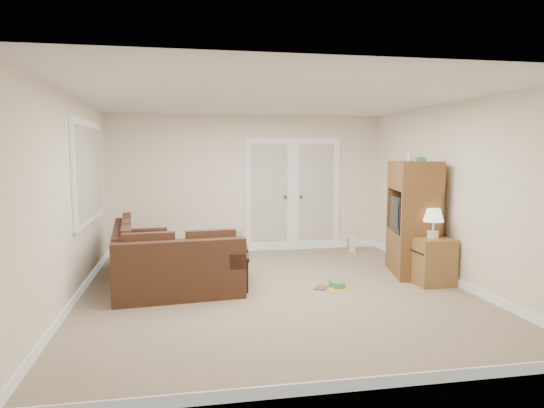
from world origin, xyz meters
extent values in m
plane|color=gray|center=(0.00, 0.00, 0.00)|extent=(5.50, 5.50, 0.00)
cube|color=silver|center=(0.00, 0.00, 2.50)|extent=(5.00, 5.50, 0.02)
cube|color=white|center=(-2.50, 0.00, 1.25)|extent=(0.02, 5.50, 2.50)
cube|color=white|center=(2.50, 0.00, 1.25)|extent=(0.02, 5.50, 2.50)
cube|color=white|center=(0.00, 2.75, 1.25)|extent=(5.00, 0.02, 2.50)
cube|color=white|center=(0.00, -2.75, 1.25)|extent=(5.00, 0.02, 2.50)
cube|color=silver|center=(0.40, 2.72, 1.02)|extent=(0.90, 0.04, 2.13)
cube|color=silver|center=(1.30, 2.72, 1.02)|extent=(0.90, 0.04, 2.13)
cube|color=silver|center=(0.40, 2.69, 1.07)|extent=(0.68, 0.02, 1.80)
cube|color=silver|center=(1.30, 2.69, 1.07)|extent=(0.68, 0.02, 1.80)
cube|color=silver|center=(-2.47, 1.00, 1.55)|extent=(0.04, 1.92, 1.42)
cube|color=silver|center=(-2.44, 1.00, 1.55)|extent=(0.02, 1.74, 1.24)
cube|color=#46291A|center=(-1.76, 1.06, 0.19)|extent=(1.00, 2.13, 0.38)
cube|color=#46291A|center=(-2.05, 1.03, 0.57)|extent=(0.42, 2.07, 0.38)
cube|color=#46291A|center=(-1.85, 1.98, 0.47)|extent=(0.82, 0.29, 0.20)
cube|color=#513120|center=(-1.69, 1.07, 0.43)|extent=(0.73, 2.01, 0.11)
cube|color=#46291A|center=(-1.26, 0.08, 0.19)|extent=(1.68, 0.96, 0.38)
cube|color=#46291A|center=(-1.23, -0.22, 0.57)|extent=(1.62, 0.37, 0.38)
cube|color=#46291A|center=(-0.56, 0.15, 0.47)|extent=(0.29, 0.82, 0.20)
cube|color=#513120|center=(-1.27, 0.15, 0.43)|extent=(1.57, 0.68, 0.11)
cube|color=black|center=(-0.56, 0.15, 0.59)|extent=(0.36, 0.74, 0.03)
cube|color=red|center=(-0.58, 0.34, 0.60)|extent=(0.30, 0.14, 0.02)
cube|color=black|center=(-0.57, 0.55, 0.43)|extent=(0.67, 1.17, 0.05)
cube|color=black|center=(-0.57, 0.55, 0.15)|extent=(0.58, 1.08, 0.03)
cylinder|color=white|center=(-0.68, 0.51, 0.54)|extent=(0.09, 0.09, 0.16)
cylinder|color=red|center=(-0.68, 0.51, 0.69)|extent=(0.01, 0.01, 0.14)
cube|color=#344AA9|center=(-0.58, 0.25, 0.50)|extent=(0.24, 0.14, 0.09)
cube|color=white|center=(-0.58, 0.45, 0.46)|extent=(0.43, 0.64, 0.00)
cube|color=brown|center=(2.20, 0.56, 0.32)|extent=(0.80, 1.16, 0.63)
cube|color=brown|center=(2.20, 0.56, 1.48)|extent=(0.80, 1.16, 0.42)
cube|color=black|center=(2.18, 0.57, 0.90)|extent=(0.64, 0.73, 0.53)
cube|color=black|center=(1.93, 0.62, 0.92)|extent=(0.13, 0.54, 0.42)
cube|color=#479C5B|center=(2.14, 0.30, 1.72)|extent=(0.17, 0.21, 0.06)
cylinder|color=white|center=(2.27, 0.87, 1.76)|extent=(0.07, 0.07, 0.13)
cube|color=olive|center=(2.20, -0.03, 0.32)|extent=(0.51, 0.51, 0.65)
cylinder|color=silver|center=(2.20, -0.03, 0.70)|extent=(0.16, 0.16, 0.10)
cylinder|color=silver|center=(2.20, -0.03, 0.82)|extent=(0.03, 0.03, 0.14)
cone|color=beige|center=(2.20, -0.03, 0.97)|extent=(0.28, 0.28, 0.18)
cube|color=white|center=(1.86, 2.26, 0.15)|extent=(0.13, 0.11, 0.30)
cube|color=gold|center=(0.82, -0.06, 0.00)|extent=(0.32, 0.28, 0.01)
cube|color=#479C5B|center=(0.85, 0.04, 0.04)|extent=(0.18, 0.22, 0.08)
imported|color=brown|center=(0.57, 0.08, 0.01)|extent=(0.24, 0.26, 0.02)
camera|label=1|loc=(-1.18, -6.10, 1.81)|focal=32.00mm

